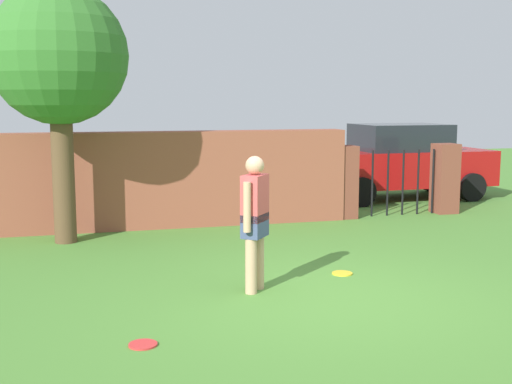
% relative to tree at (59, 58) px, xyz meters
% --- Properties ---
extents(ground_plane, '(40.00, 40.00, 0.00)m').
position_rel_tree_xyz_m(ground_plane, '(2.98, -3.96, -2.90)').
color(ground_plane, '#4C8433').
extents(brick_wall, '(7.16, 0.50, 1.71)m').
position_rel_tree_xyz_m(brick_wall, '(1.48, 0.89, -2.05)').
color(brick_wall, brown).
rests_on(brick_wall, ground).
extents(tree, '(2.15, 2.15, 4.03)m').
position_rel_tree_xyz_m(tree, '(0.00, 0.00, 0.00)').
color(tree, brown).
rests_on(tree, ground).
extents(person, '(0.40, 0.44, 1.62)m').
position_rel_tree_xyz_m(person, '(2.22, -3.42, -2.01)').
color(person, tan).
rests_on(person, ground).
extents(fence_gate, '(2.63, 0.44, 1.40)m').
position_rel_tree_xyz_m(fence_gate, '(6.26, 0.89, -2.21)').
color(fence_gate, brown).
rests_on(fence_gate, ground).
extents(car, '(4.23, 1.99, 1.72)m').
position_rel_tree_xyz_m(car, '(7.40, 2.91, -2.04)').
color(car, '#A51111').
rests_on(car, ground).
extents(frisbee_red, '(0.27, 0.27, 0.02)m').
position_rel_tree_xyz_m(frisbee_red, '(0.75, -4.86, -2.90)').
color(frisbee_red, red).
rests_on(frisbee_red, ground).
extents(frisbee_yellow, '(0.27, 0.27, 0.02)m').
position_rel_tree_xyz_m(frisbee_yellow, '(3.53, -2.99, -2.90)').
color(frisbee_yellow, yellow).
rests_on(frisbee_yellow, ground).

